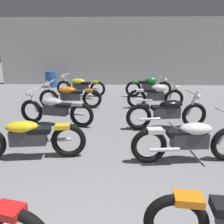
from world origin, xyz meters
The scene contains 10 objects.
back_wall centered at (0.00, 12.00, 1.80)m, with size 12.99×0.24×3.60m, color #B2B2AD.
motorcycle_left_row_1 centered at (-1.55, 2.95, 0.45)m, with size 2.17×0.68×0.97m.
motorcycle_left_row_2 centered at (-1.57, 4.93, 0.45)m, with size 2.14×0.75×0.97m.
motorcycle_left_row_3 centered at (-1.54, 6.71, 0.45)m, with size 2.17×0.68×0.97m.
motorcycle_left_row_4 centered at (-1.52, 8.76, 0.45)m, with size 2.17×0.68×0.97m.
motorcycle_right_row_1 centered at (1.49, 2.93, 0.45)m, with size 2.17×0.68×0.97m.
motorcycle_right_row_2 centered at (1.44, 4.75, 0.45)m, with size 2.16×0.70×0.97m.
motorcycle_right_row_3 centered at (1.44, 6.80, 0.46)m, with size 1.97×0.48×0.88m.
motorcycle_right_row_4 centered at (1.42, 8.69, 0.46)m, with size 1.97×0.48×0.88m.
oil_drum centered at (-3.47, 11.01, 0.43)m, with size 0.59×0.59×0.85m.
Camera 1 is at (0.18, -1.02, 2.09)m, focal length 36.68 mm.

